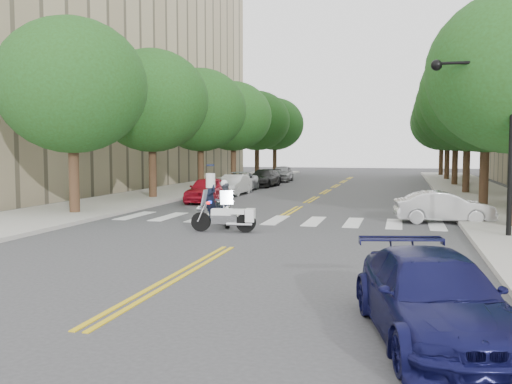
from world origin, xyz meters
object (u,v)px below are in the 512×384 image
(officer_standing, at_px, (211,198))
(sedan_blue, at_px, (433,298))
(motorcycle_police, at_px, (224,205))
(motorcycle_parked, at_px, (229,217))
(convertible, at_px, (444,207))

(officer_standing, bearing_deg, sedan_blue, -17.53)
(motorcycle_police, height_order, motorcycle_parked, motorcycle_police)
(motorcycle_parked, relative_size, sedan_blue, 0.51)
(motorcycle_parked, xyz_separation_m, convertible, (7.38, 4.42, 0.10))
(officer_standing, xyz_separation_m, sedan_blue, (7.96, -12.93, -0.26))
(motorcycle_police, height_order, sedan_blue, motorcycle_police)
(motorcycle_police, bearing_deg, sedan_blue, 96.53)
(convertible, bearing_deg, motorcycle_police, 101.01)
(motorcycle_parked, distance_m, convertible, 8.60)
(motorcycle_police, relative_size, motorcycle_parked, 0.88)
(motorcycle_parked, bearing_deg, sedan_blue, -153.54)
(motorcycle_police, relative_size, sedan_blue, 0.45)
(officer_standing, bearing_deg, motorcycle_parked, -19.52)
(motorcycle_police, xyz_separation_m, officer_standing, (-1.01, 1.39, 0.14))
(motorcycle_police, distance_m, officer_standing, 1.72)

